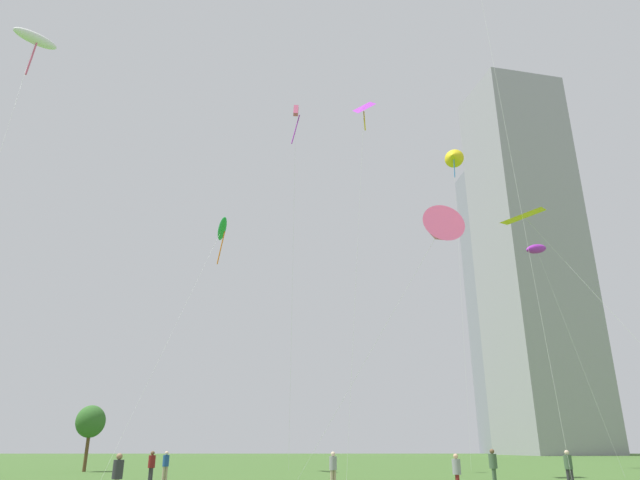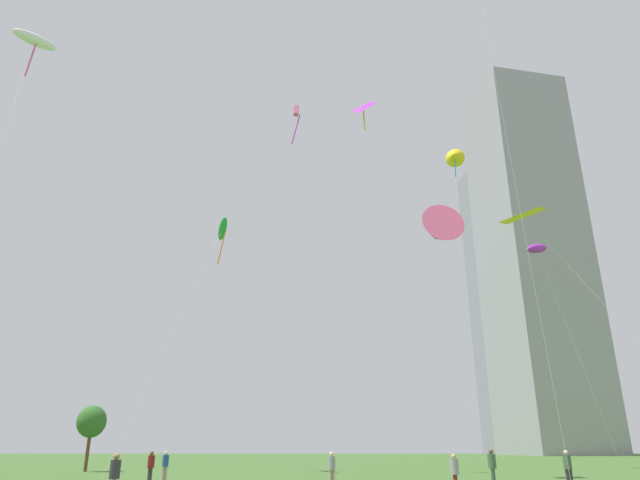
% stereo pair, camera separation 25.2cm
% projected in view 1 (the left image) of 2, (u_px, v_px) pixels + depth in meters
% --- Properties ---
extents(person_standing_0, '(0.38, 0.38, 1.69)m').
position_uv_depth(person_standing_0, '(152.00, 465.00, 30.69)').
color(person_standing_0, '#2D2D33').
rests_on(person_standing_0, ground).
extents(person_standing_1, '(0.38, 0.38, 1.70)m').
position_uv_depth(person_standing_1, '(117.00, 474.00, 20.23)').
color(person_standing_1, tan).
rests_on(person_standing_1, ground).
extents(person_standing_2, '(0.37, 0.37, 1.66)m').
position_uv_depth(person_standing_2, '(166.00, 464.00, 33.22)').
color(person_standing_2, tan).
rests_on(person_standing_2, ground).
extents(person_standing_3, '(0.40, 0.40, 1.81)m').
position_uv_depth(person_standing_3, '(493.00, 465.00, 28.34)').
color(person_standing_3, '#3F593F').
rests_on(person_standing_3, ground).
extents(person_standing_4, '(0.37, 0.37, 1.68)m').
position_uv_depth(person_standing_4, '(333.00, 467.00, 27.95)').
color(person_standing_4, tan).
rests_on(person_standing_4, ground).
extents(person_standing_5, '(0.36, 0.36, 1.64)m').
position_uv_depth(person_standing_5, '(457.00, 471.00, 24.13)').
color(person_standing_5, maroon).
rests_on(person_standing_5, ground).
extents(person_standing_6, '(0.39, 0.39, 1.75)m').
position_uv_depth(person_standing_6, '(569.00, 466.00, 28.12)').
color(person_standing_6, '#2D2D33').
rests_on(person_standing_6, ground).
extents(kite_flying_0, '(3.07, 3.06, 28.53)m').
position_uv_depth(kite_flying_0, '(364.00, 109.00, 44.85)').
color(kite_flying_0, silver).
rests_on(kite_flying_0, ground).
extents(kite_flying_1, '(5.06, 9.87, 25.15)m').
position_uv_depth(kite_flying_1, '(35.00, 39.00, 33.09)').
color(kite_flying_1, silver).
rests_on(kite_flying_1, ground).
extents(kite_flying_2, '(5.47, 12.55, 21.35)m').
position_uv_depth(kite_flying_2, '(222.00, 229.00, 51.31)').
color(kite_flying_2, silver).
rests_on(kite_flying_2, ground).
extents(kite_flying_3, '(3.17, 4.39, 33.16)m').
position_uv_depth(kite_flying_3, '(453.00, 157.00, 61.70)').
color(kite_flying_3, silver).
rests_on(kite_flying_3, ground).
extents(kite_flying_4, '(10.96, 4.73, 17.11)m').
position_uv_depth(kite_flying_4, '(439.00, 231.00, 37.44)').
color(kite_flying_4, silver).
rests_on(kite_flying_4, ground).
extents(kite_flying_5, '(0.78, 5.16, 32.52)m').
position_uv_depth(kite_flying_5, '(296.00, 116.00, 52.98)').
color(kite_flying_5, silver).
rests_on(kite_flying_5, ground).
extents(kite_flying_6, '(4.83, 2.55, 16.84)m').
position_uv_depth(kite_flying_6, '(536.00, 249.00, 42.64)').
color(kite_flying_6, silver).
rests_on(kite_flying_6, ground).
extents(kite_flying_8, '(8.98, 6.76, 15.77)m').
position_uv_depth(kite_flying_8, '(524.00, 216.00, 34.23)').
color(kite_flying_8, silver).
rests_on(kite_flying_8, ground).
extents(park_tree_1, '(2.36, 2.36, 5.15)m').
position_uv_depth(park_tree_1, '(91.00, 422.00, 46.21)').
color(park_tree_1, brown).
rests_on(park_tree_1, ground).
extents(distant_highrise_0, '(25.03, 23.78, 96.38)m').
position_uv_depth(distant_highrise_0, '(530.00, 253.00, 142.55)').
color(distant_highrise_0, '#939399').
rests_on(distant_highrise_0, ground).
extents(distant_highrise_1, '(27.41, 18.18, 82.77)m').
position_uv_depth(distant_highrise_1, '(519.00, 302.00, 162.48)').
color(distant_highrise_1, gray).
rests_on(distant_highrise_1, ground).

